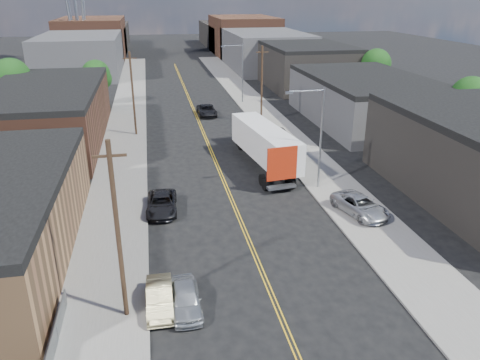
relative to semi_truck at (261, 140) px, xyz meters
name	(u,v)px	position (x,y,z in m)	size (l,w,h in m)	color
ground	(192,105)	(-4.50, 27.50, -2.40)	(260.00, 260.00, 0.00)	black
centerline	(203,132)	(-4.50, 12.50, -2.39)	(0.32, 120.00, 0.01)	gold
sidewalk_left	(126,135)	(-14.00, 12.50, -2.32)	(5.00, 140.00, 0.15)	slate
sidewalk_right	(276,127)	(5.00, 12.50, -2.32)	(5.00, 140.00, 0.15)	slate
warehouse_brown	(47,114)	(-22.50, 11.50, 0.90)	(12.00, 26.00, 6.60)	#4E2C1F
industrial_right_b	(366,99)	(17.50, 13.50, 0.65)	(14.00, 24.00, 6.10)	#3A393C
industrial_right_c	(305,65)	(17.50, 39.50, 1.40)	(14.00, 22.00, 7.60)	black
skyline_left_a	(82,54)	(-24.50, 62.50, 1.60)	(16.00, 30.00, 8.00)	#3A393C
skyline_right_a	(265,50)	(15.50, 62.50, 1.60)	(16.00, 30.00, 8.00)	#3A393C
skyline_left_b	(93,38)	(-24.50, 87.50, 2.60)	(16.00, 26.00, 10.00)	#4E2C1F
skyline_right_b	(243,36)	(15.50, 87.50, 2.60)	(16.00, 26.00, 10.00)	#4E2C1F
skyline_left_c	(100,37)	(-24.50, 107.50, 1.10)	(16.00, 40.00, 7.00)	black
skyline_right_c	(231,35)	(15.50, 107.50, 1.10)	(16.00, 40.00, 7.00)	black
streetlight_near	(317,131)	(3.10, -7.50, 2.93)	(3.39, 0.25, 9.00)	gray
streetlight_far	(240,69)	(3.10, 27.50, 2.93)	(3.39, 0.25, 9.00)	gray
utility_pole_left_near	(118,232)	(-12.70, -22.50, 2.74)	(1.60, 0.26, 10.00)	black
utility_pole_left_far	(133,93)	(-12.70, 12.50, 2.74)	(1.60, 0.26, 10.00)	black
utility_pole_right	(262,84)	(3.70, 15.50, 2.74)	(1.60, 0.26, 10.00)	black
tree_left_mid	(12,80)	(-28.44, 22.50, 3.09)	(5.10, 5.04, 8.37)	black
tree_left_far	(97,76)	(-18.44, 29.50, 2.17)	(4.35, 4.20, 6.97)	black
tree_right_near	(470,99)	(25.56, 3.50, 2.48)	(4.60, 4.48, 7.44)	black
tree_right_far	(376,66)	(25.56, 27.50, 2.78)	(4.85, 4.76, 7.91)	black
semi_truck	(261,140)	(0.00, 0.00, 0.00)	(4.38, 16.36, 4.20)	silver
car_left_a	(186,299)	(-9.50, -22.50, -1.69)	(1.66, 4.12, 1.40)	#B4B8BA
car_left_b	(160,298)	(-10.90, -22.13, -1.72)	(1.42, 4.08, 1.34)	#8C835B
car_left_c	(162,204)	(-10.35, -9.73, -1.69)	(2.33, 5.05, 1.40)	black
car_right_lot_a	(360,205)	(4.84, -13.36, -1.52)	(2.42, 5.25, 1.46)	#B5B7BB
car_right_lot_c	(280,136)	(3.72, 5.97, -1.44)	(1.90, 4.71, 1.61)	black
car_ahead_truck	(207,110)	(-3.00, 20.64, -1.66)	(2.44, 5.29, 1.47)	black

